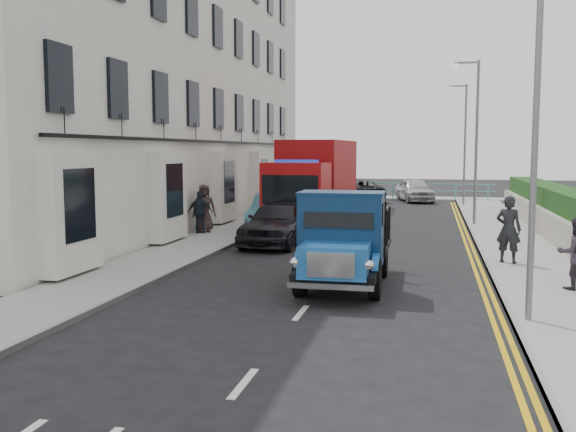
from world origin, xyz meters
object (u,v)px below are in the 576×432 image
(bedford_lorry, at_px, (342,246))
(pedestrian_east_near, at_px, (509,229))
(red_lorry, at_px, (314,182))
(parked_car_front, at_px, (279,222))
(lamp_mid, at_px, (474,132))
(lamp_far, at_px, (463,137))
(lamp_near, at_px, (529,108))

(bedford_lorry, xyz_separation_m, pedestrian_east_near, (4.10, 3.99, 0.01))
(bedford_lorry, height_order, red_lorry, red_lorry)
(pedestrian_east_near, bearing_deg, parked_car_front, -0.99)
(lamp_mid, distance_m, lamp_far, 10.00)
(bedford_lorry, bearing_deg, red_lorry, 102.70)
(red_lorry, bearing_deg, lamp_near, -61.79)
(pedestrian_east_near, bearing_deg, lamp_mid, -67.74)
(lamp_far, relative_size, bedford_lorry, 1.44)
(lamp_far, relative_size, red_lorry, 0.99)
(lamp_near, relative_size, bedford_lorry, 1.44)
(lamp_mid, xyz_separation_m, pedestrian_east_near, (0.43, -9.73, -2.94))
(lamp_near, distance_m, pedestrian_east_near, 6.94)
(lamp_mid, xyz_separation_m, parked_car_front, (-6.78, -7.00, -3.22))
(red_lorry, height_order, pedestrian_east_near, red_lorry)
(lamp_mid, distance_m, parked_car_front, 10.26)
(lamp_near, relative_size, red_lorry, 0.99)
(lamp_mid, bearing_deg, lamp_far, 90.00)
(bedford_lorry, xyz_separation_m, parked_car_front, (-3.11, 6.72, -0.26))
(lamp_near, height_order, lamp_far, same)
(lamp_mid, bearing_deg, red_lorry, -162.31)
(lamp_far, xyz_separation_m, parked_car_front, (-6.78, -17.00, -3.22))
(pedestrian_east_near, bearing_deg, red_lorry, -28.30)
(lamp_near, relative_size, parked_car_front, 1.52)
(red_lorry, bearing_deg, parked_car_front, -90.29)
(lamp_near, height_order, pedestrian_east_near, lamp_near)
(lamp_near, height_order, lamp_mid, same)
(lamp_near, height_order, parked_car_front, lamp_near)
(red_lorry, distance_m, parked_car_front, 5.08)
(bedford_lorry, relative_size, pedestrian_east_near, 2.58)
(lamp_near, bearing_deg, red_lorry, 114.88)
(lamp_near, xyz_separation_m, parked_car_front, (-6.78, 9.00, -3.22))
(parked_car_front, xyz_separation_m, pedestrian_east_near, (7.21, -2.73, 0.28))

